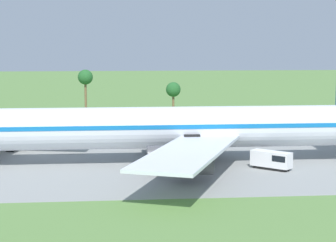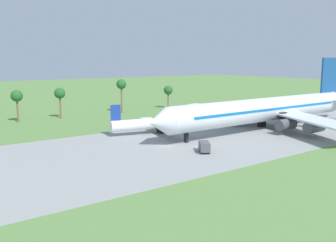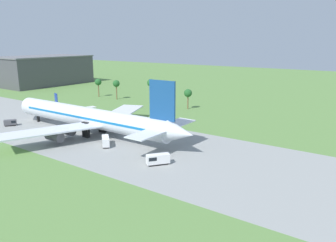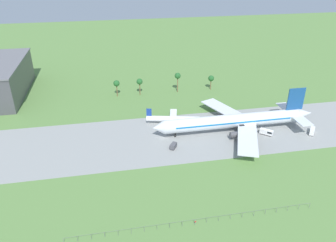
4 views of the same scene
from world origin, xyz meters
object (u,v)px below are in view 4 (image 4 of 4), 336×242
object	(u,v)px
baggage_tug	(173,146)
catering_van	(312,131)
regional_aircraft	(173,119)
no_stopping_sign	(195,222)
jet_airliner	(236,121)
fuel_truck	(267,132)

from	to	relation	value
baggage_tug	catering_van	world-z (taller)	catering_van
regional_aircraft	no_stopping_sign	bearing A→B (deg)	-95.66
jet_airliner	catering_van	xyz separation A→B (m)	(34.64, -9.54, -4.12)
catering_van	no_stopping_sign	world-z (taller)	catering_van
jet_airliner	fuel_truck	size ratio (longest dim) A/B	13.53
jet_airliner	regional_aircraft	world-z (taller)	jet_airliner
fuel_truck	catering_van	bearing A→B (deg)	-8.53
baggage_tug	catering_van	distance (m)	66.90
jet_airliner	baggage_tug	world-z (taller)	jet_airliner
regional_aircraft	catering_van	size ratio (longest dim) A/B	4.52
baggage_tug	jet_airliner	bearing A→B (deg)	16.34
regional_aircraft	fuel_truck	distance (m)	45.48
regional_aircraft	catering_van	world-z (taller)	regional_aircraft
catering_van	no_stopping_sign	bearing A→B (deg)	-146.57
jet_airliner	no_stopping_sign	world-z (taller)	jet_airliner
no_stopping_sign	regional_aircraft	bearing A→B (deg)	84.34
jet_airliner	regional_aircraft	xyz separation A→B (m)	(-27.93, 13.05, -2.91)
regional_aircraft	catering_van	xyz separation A→B (m)	(62.57, -22.58, -1.21)
regional_aircraft	catering_van	bearing A→B (deg)	-19.85
baggage_tug	no_stopping_sign	xyz separation A→B (m)	(-2.44, -45.86, -0.15)
jet_airliner	catering_van	distance (m)	36.17
fuel_truck	no_stopping_sign	world-z (taller)	fuel_truck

